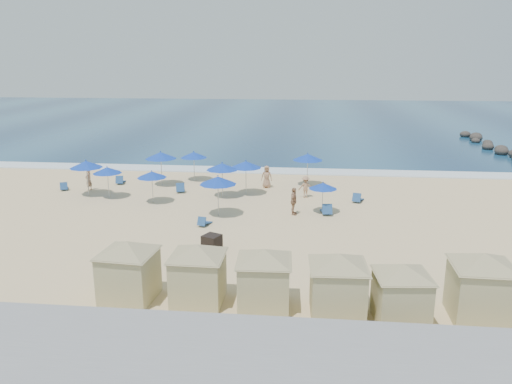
# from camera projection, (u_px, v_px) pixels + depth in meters

# --- Properties ---
(ground) EXTENTS (160.00, 160.00, 0.00)m
(ground) POSITION_uv_depth(u_px,v_px,m) (236.00, 229.00, 28.87)
(ground) COLOR beige
(ground) RESTS_ON ground
(ocean) EXTENTS (160.00, 80.00, 0.06)m
(ocean) POSITION_uv_depth(u_px,v_px,m) (284.00, 119.00, 81.72)
(ocean) COLOR navy
(ocean) RESTS_ON ground
(surf_line) EXTENTS (160.00, 2.50, 0.08)m
(surf_line) POSITION_uv_depth(u_px,v_px,m) (261.00, 170.00, 43.76)
(surf_line) COLOR white
(surf_line) RESTS_ON ground
(seawall) EXTENTS (160.00, 6.10, 1.22)m
(seawall) POSITION_uv_depth(u_px,v_px,m) (176.00, 349.00, 15.74)
(seawall) COLOR gray
(seawall) RESTS_ON ground
(rock_jetty) EXTENTS (2.56, 26.66, 0.96)m
(rock_jetty) POSITION_uv_depth(u_px,v_px,m) (506.00, 153.00, 50.31)
(rock_jetty) COLOR #282321
(rock_jetty) RESTS_ON ground
(trash_bin) EXTENTS (1.08, 1.08, 0.81)m
(trash_bin) POSITION_uv_depth(u_px,v_px,m) (212.00, 243.00, 25.53)
(trash_bin) COLOR black
(trash_bin) RESTS_ON ground
(cabana_0) EXTENTS (4.37, 4.37, 2.75)m
(cabana_0) POSITION_uv_depth(u_px,v_px,m) (128.00, 263.00, 20.05)
(cabana_0) COLOR #C0B583
(cabana_0) RESTS_ON ground
(cabana_1) EXTENTS (4.32, 4.32, 2.71)m
(cabana_1) POSITION_uv_depth(u_px,v_px,m) (198.00, 266.00, 19.81)
(cabana_1) COLOR #C0B583
(cabana_1) RESTS_ON ground
(cabana_2) EXTENTS (4.28, 4.28, 2.69)m
(cabana_2) POSITION_uv_depth(u_px,v_px,m) (264.00, 271.00, 19.38)
(cabana_2) COLOR #C0B583
(cabana_2) RESTS_ON ground
(cabana_3) EXTENTS (4.37, 4.37, 2.74)m
(cabana_3) POSITION_uv_depth(u_px,v_px,m) (338.00, 276.00, 18.81)
(cabana_3) COLOR #C0B583
(cabana_3) RESTS_ON ground
(cabana_4) EXTENTS (4.04, 4.04, 2.54)m
(cabana_4) POSITION_uv_depth(u_px,v_px,m) (402.00, 285.00, 18.31)
(cabana_4) COLOR #C0B583
(cabana_4) RESTS_ON ground
(cabana_5) EXTENTS (4.60, 4.60, 2.88)m
(cabana_5) POSITION_uv_depth(u_px,v_px,m) (482.00, 277.00, 18.53)
(cabana_5) COLOR #C0B583
(cabana_5) RESTS_ON ground
(umbrella_0) EXTENTS (2.31, 2.31, 2.63)m
(umbrella_0) POSITION_uv_depth(u_px,v_px,m) (86.00, 164.00, 35.33)
(umbrella_0) COLOR #A5A8AD
(umbrella_0) RESTS_ON ground
(umbrella_1) EXTENTS (2.02, 2.02, 2.30)m
(umbrella_1) POSITION_uv_depth(u_px,v_px,m) (107.00, 170.00, 34.80)
(umbrella_1) COLOR #A5A8AD
(umbrella_1) RESTS_ON ground
(umbrella_2) EXTENTS (2.40, 2.40, 2.73)m
(umbrella_2) POSITION_uv_depth(u_px,v_px,m) (161.00, 155.00, 38.17)
(umbrella_2) COLOR #A5A8AD
(umbrella_2) RESTS_ON ground
(umbrella_3) EXTENTS (2.00, 2.00, 2.28)m
(umbrella_3) POSITION_uv_depth(u_px,v_px,m) (152.00, 175.00, 33.58)
(umbrella_3) COLOR #A5A8AD
(umbrella_3) RESTS_ON ground
(umbrella_4) EXTENTS (2.13, 2.13, 2.42)m
(umbrella_4) POSITION_uv_depth(u_px,v_px,m) (194.00, 155.00, 39.82)
(umbrella_4) COLOR #A5A8AD
(umbrella_4) RESTS_ON ground
(umbrella_5) EXTENTS (2.25, 2.25, 2.56)m
(umbrella_5) POSITION_uv_depth(u_px,v_px,m) (222.00, 167.00, 34.92)
(umbrella_5) COLOR #A5A8AD
(umbrella_5) RESTS_ON ground
(umbrella_6) EXTENTS (2.30, 2.30, 2.62)m
(umbrella_6) POSITION_uv_depth(u_px,v_px,m) (218.00, 180.00, 30.70)
(umbrella_6) COLOR #A5A8AD
(umbrella_6) RESTS_ON ground
(umbrella_7) EXTENTS (2.24, 2.24, 2.55)m
(umbrella_7) POSITION_uv_depth(u_px,v_px,m) (246.00, 164.00, 35.63)
(umbrella_7) COLOR #A5A8AD
(umbrella_7) RESTS_ON ground
(umbrella_8) EXTENTS (2.29, 2.29, 2.61)m
(umbrella_8) POSITION_uv_depth(u_px,v_px,m) (308.00, 157.00, 38.06)
(umbrella_8) COLOR #A5A8AD
(umbrella_8) RESTS_ON ground
(umbrella_9) EXTENTS (1.81, 1.81, 2.06)m
(umbrella_9) POSITION_uv_depth(u_px,v_px,m) (323.00, 186.00, 31.38)
(umbrella_9) COLOR #A5A8AD
(umbrella_9) RESTS_ON ground
(beach_chair_0) EXTENTS (0.97, 1.30, 0.65)m
(beach_chair_0) POSITION_uv_depth(u_px,v_px,m) (64.00, 187.00, 37.38)
(beach_chair_0) COLOR navy
(beach_chair_0) RESTS_ON ground
(beach_chair_1) EXTENTS (0.79, 1.37, 0.71)m
(beach_chair_1) POSITION_uv_depth(u_px,v_px,m) (120.00, 181.00, 39.22)
(beach_chair_1) COLOR navy
(beach_chair_1) RESTS_ON ground
(beach_chair_2) EXTENTS (0.94, 1.48, 0.75)m
(beach_chair_2) POSITION_uv_depth(u_px,v_px,m) (180.00, 188.00, 36.81)
(beach_chair_2) COLOR navy
(beach_chair_2) RESTS_ON ground
(beach_chair_3) EXTENTS (0.77, 1.22, 0.62)m
(beach_chair_3) POSITION_uv_depth(u_px,v_px,m) (204.00, 222.00, 29.36)
(beach_chair_3) COLOR navy
(beach_chair_3) RESTS_ON ground
(beach_chair_4) EXTENTS (0.75, 1.44, 0.76)m
(beach_chair_4) POSITION_uv_depth(u_px,v_px,m) (326.00, 210.00, 31.51)
(beach_chair_4) COLOR navy
(beach_chair_4) RESTS_ON ground
(beach_chair_5) EXTENTS (0.95, 1.39, 0.70)m
(beach_chair_5) POSITION_uv_depth(u_px,v_px,m) (358.00, 198.00, 34.23)
(beach_chair_5) COLOR navy
(beach_chair_5) RESTS_ON ground
(beachgoer_0) EXTENTS (0.51, 0.67, 1.64)m
(beachgoer_0) POSITION_uv_depth(u_px,v_px,m) (89.00, 180.00, 37.13)
(beachgoer_0) COLOR tan
(beachgoer_0) RESTS_ON ground
(beachgoer_1) EXTENTS (0.55, 1.07, 1.75)m
(beachgoer_1) POSITION_uv_depth(u_px,v_px,m) (294.00, 201.00, 31.28)
(beachgoer_1) COLOR tan
(beachgoer_1) RESTS_ON ground
(beachgoer_2) EXTENTS (1.08, 0.73, 1.55)m
(beachgoer_2) POSITION_uv_depth(u_px,v_px,m) (305.00, 187.00, 35.22)
(beachgoer_2) COLOR tan
(beachgoer_2) RESTS_ON ground
(beachgoer_3) EXTENTS (0.83, 0.54, 1.69)m
(beachgoer_3) POSITION_uv_depth(u_px,v_px,m) (267.00, 177.00, 37.91)
(beachgoer_3) COLOR tan
(beachgoer_3) RESTS_ON ground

